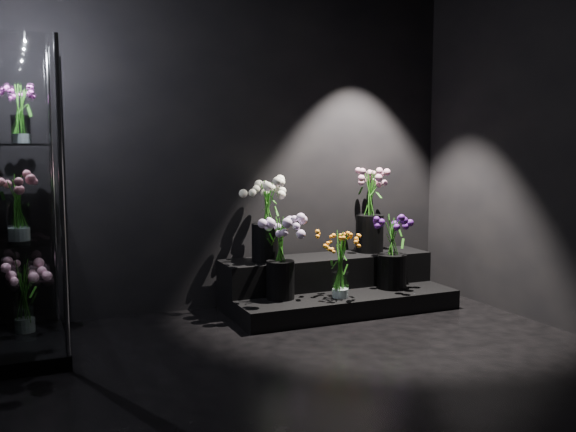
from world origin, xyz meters
TOP-DOWN VIEW (x-y plane):
  - floor at (0.00, 0.00)m, footprint 4.00×4.00m
  - wall_back at (0.00, 2.00)m, footprint 4.00×0.00m
  - display_riser at (0.76, 1.63)m, footprint 1.87×0.83m
  - display_case at (-1.71, 1.32)m, footprint 0.55×0.92m
  - bouquet_orange_bells at (0.65, 1.30)m, footprint 0.30×0.30m
  - bouquet_lilac at (0.20, 1.46)m, footprint 0.40×0.40m
  - bouquet_purple at (1.22, 1.43)m, footprint 0.41×0.41m
  - bouquet_cream_roses at (0.19, 1.72)m, footprint 0.41×0.41m
  - bouquet_pink_roses at (1.20, 1.78)m, footprint 0.47×0.47m
  - bouquet_case_pink at (-1.69, 1.10)m, footprint 0.41×0.41m
  - bouquet_case_magenta at (-1.65, 1.46)m, footprint 0.27×0.27m
  - bouquet_case_base_pink at (-1.68, 1.52)m, footprint 0.39×0.39m

SIDE VIEW (x-z plane):
  - floor at x=0.00m, z-range 0.00..0.00m
  - display_riser at x=0.76m, z-range -0.04..0.38m
  - bouquet_case_base_pink at x=-1.68m, z-range 0.11..0.61m
  - bouquet_orange_bells at x=0.65m, z-range 0.16..0.69m
  - bouquet_purple at x=1.22m, z-range 0.19..0.81m
  - bouquet_lilac at x=0.20m, z-range 0.22..0.87m
  - bouquet_cream_roses at x=0.19m, z-range 0.46..1.15m
  - bouquet_pink_roses at x=1.20m, z-range 0.47..1.19m
  - bouquet_case_pink at x=-1.69m, z-range 0.80..1.22m
  - display_case at x=-1.71m, z-range 0.00..2.02m
  - wall_back at x=0.00m, z-range -0.60..3.40m
  - bouquet_case_magenta at x=-1.65m, z-range 1.39..1.79m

